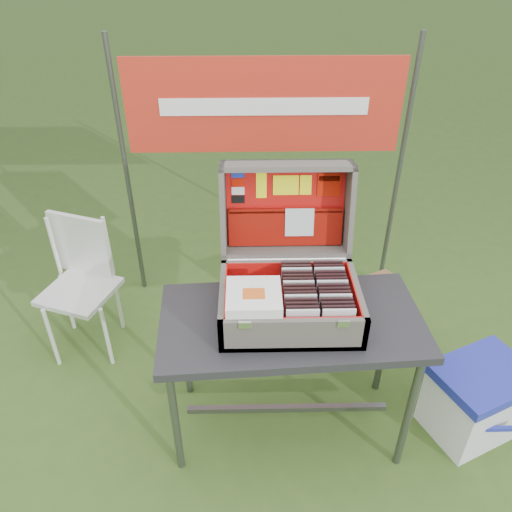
{
  "coord_description": "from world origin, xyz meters",
  "views": [
    {
      "loc": [
        -0.1,
        -1.76,
        2.2
      ],
      "look_at": [
        -0.07,
        0.1,
        0.93
      ],
      "focal_mm": 35.0,
      "sensor_mm": 36.0,
      "label": 1
    }
  ],
  "objects_px": {
    "table": "(288,375)",
    "suitcase": "(290,257)",
    "cooler": "(476,400)",
    "chair": "(80,293)",
    "cardboard_box": "(359,313)"
  },
  "relations": [
    {
      "from": "cooler",
      "to": "suitcase",
      "type": "bearing_deg",
      "value": 150.01
    },
    {
      "from": "cooler",
      "to": "table",
      "type": "bearing_deg",
      "value": 154.07
    },
    {
      "from": "table",
      "to": "chair",
      "type": "xyz_separation_m",
      "value": [
        -1.16,
        0.61,
        0.04
      ]
    },
    {
      "from": "table",
      "to": "suitcase",
      "type": "relative_size",
      "value": 1.93
    },
    {
      "from": "table",
      "to": "chair",
      "type": "bearing_deg",
      "value": 148.97
    },
    {
      "from": "cooler",
      "to": "chair",
      "type": "relative_size",
      "value": 0.56
    },
    {
      "from": "chair",
      "to": "table",
      "type": "bearing_deg",
      "value": -7.21
    },
    {
      "from": "table",
      "to": "cardboard_box",
      "type": "distance_m",
      "value": 0.78
    },
    {
      "from": "table",
      "to": "cooler",
      "type": "xyz_separation_m",
      "value": [
        0.95,
        -0.03,
        -0.16
      ]
    },
    {
      "from": "suitcase",
      "to": "cooler",
      "type": "relative_size",
      "value": 1.32
    },
    {
      "from": "suitcase",
      "to": "cooler",
      "type": "distance_m",
      "value": 1.26
    },
    {
      "from": "table",
      "to": "suitcase",
      "type": "height_order",
      "value": "suitcase"
    },
    {
      "from": "table",
      "to": "chair",
      "type": "distance_m",
      "value": 1.31
    },
    {
      "from": "cooler",
      "to": "cardboard_box",
      "type": "xyz_separation_m",
      "value": [
        -0.47,
        0.64,
        0.02
      ]
    },
    {
      "from": "suitcase",
      "to": "cooler",
      "type": "bearing_deg",
      "value": -5.94
    }
  ]
}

